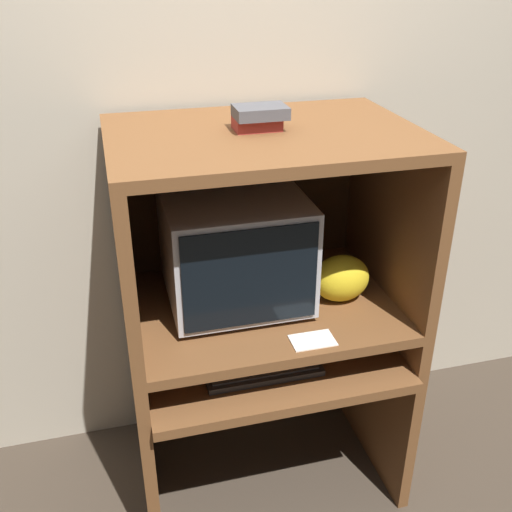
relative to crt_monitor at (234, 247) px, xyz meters
The scene contains 10 objects.
wall_back 0.48m from the crt_monitor, 75.60° to the left, with size 6.00×0.06×2.60m.
desk_base 0.61m from the crt_monitor, 46.87° to the right, with size 0.95×0.71×0.62m.
desk_monitor_shelf 0.26m from the crt_monitor, 28.29° to the right, with size 0.95×0.68×0.16m.
hutch_upper 0.22m from the crt_monitor, ahead, with size 0.95×0.68×0.60m.
crt_monitor is the anchor object (origin of this frame).
keyboard 0.41m from the crt_monitor, 80.22° to the right, with size 0.39×0.16×0.03m.
mouse 0.51m from the crt_monitor, 34.41° to the right, with size 0.06×0.04×0.03m.
snack_bag 0.38m from the crt_monitor, 15.45° to the right, with size 0.20×0.15×0.16m.
book_stack 0.45m from the crt_monitor, 24.62° to the right, with size 0.16×0.11×0.07m.
paper_card 0.41m from the crt_monitor, 60.59° to the right, with size 0.14×0.09×0.00m.
Camera 1 is at (-0.48, -1.37, 1.88)m, focal length 42.00 mm.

